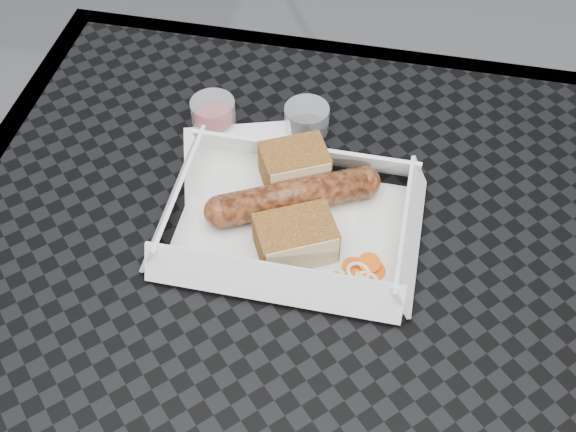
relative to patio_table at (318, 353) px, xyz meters
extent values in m
cube|color=black|center=(0.00, 0.00, 0.07)|extent=(0.80, 0.80, 0.01)
cube|color=black|center=(0.00, 0.39, 0.06)|extent=(0.80, 0.03, 0.03)
cylinder|color=black|center=(-0.35, 0.35, -0.30)|extent=(0.03, 0.03, 0.73)
cylinder|color=black|center=(0.35, 0.35, -0.30)|extent=(0.03, 0.03, 0.73)
cube|color=white|center=(-0.05, 0.09, 0.08)|extent=(0.22, 0.15, 0.00)
cylinder|color=brown|center=(-0.05, 0.11, 0.10)|extent=(0.15, 0.10, 0.03)
sphere|color=brown|center=(0.02, 0.15, 0.10)|extent=(0.03, 0.03, 0.03)
sphere|color=brown|center=(-0.11, 0.08, 0.10)|extent=(0.03, 0.03, 0.03)
cube|color=#8E5B23|center=(-0.06, 0.15, 0.10)|extent=(0.08, 0.07, 0.04)
cube|color=#8E5B23|center=(-0.04, 0.06, 0.10)|extent=(0.09, 0.08, 0.04)
cylinder|color=#EC540A|center=(0.02, 0.05, 0.08)|extent=(0.02, 0.02, 0.00)
torus|color=white|center=(0.03, 0.04, 0.08)|extent=(0.02, 0.02, 0.00)
cube|color=#B2D17F|center=(0.03, 0.05, 0.08)|extent=(0.02, 0.02, 0.00)
cube|color=white|center=(-0.12, 0.17, 0.08)|extent=(0.15, 0.15, 0.00)
cylinder|color=maroon|center=(-0.16, 0.22, 0.09)|extent=(0.05, 0.05, 0.03)
cylinder|color=silver|center=(-0.06, 0.24, 0.09)|extent=(0.05, 0.05, 0.03)
camera|label=1|loc=(0.04, -0.35, 0.64)|focal=45.00mm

